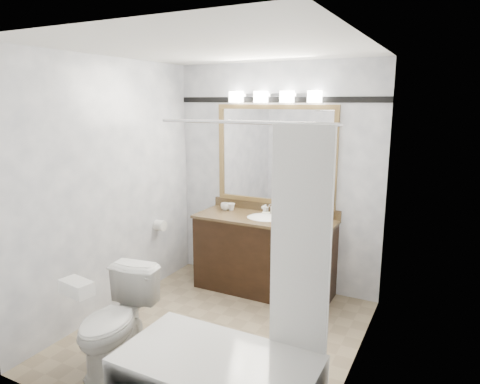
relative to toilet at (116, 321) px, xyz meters
The scene contains 14 objects.
room 1.26m from the toilet, 57.73° to the left, with size 2.42×2.62×2.52m.
vanity 1.85m from the toilet, 74.78° to the left, with size 1.53×0.58×0.97m.
mirror 2.39m from the toilet, 76.67° to the left, with size 1.40×0.04×1.10m.
vanity_light_bar 2.70m from the toilet, 76.32° to the left, with size 1.02×0.14×0.12m.
accent_stripe 2.73m from the toilet, 76.74° to the left, with size 2.40×0.01×0.06m, color black.
bathtub 1.05m from the toilet, ahead, with size 1.30×0.75×1.96m.
tp_roll 1.61m from the toilet, 114.48° to the left, with size 0.12×0.12×0.11m, color white.
toilet is the anchor object (origin of this frame).
tissue_box 0.55m from the toilet, 90.00° to the right, with size 0.24×0.13×0.10m, color white.
coffee_maker 2.14m from the toilet, 57.97° to the left, with size 0.16×0.20×0.31m.
cup_left 1.95m from the toilet, 91.67° to the left, with size 0.10×0.10×0.08m, color white.
cup_right 1.98m from the toilet, 89.69° to the left, with size 0.09×0.09×0.08m, color white.
soap_bottle_a 2.10m from the toilet, 78.30° to the left, with size 0.04×0.04×0.10m, color white.
soap_bar 2.02m from the toilet, 76.58° to the left, with size 0.09×0.06×0.03m, color beige.
Camera 1 is at (1.81, -3.07, 2.09)m, focal length 32.00 mm.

